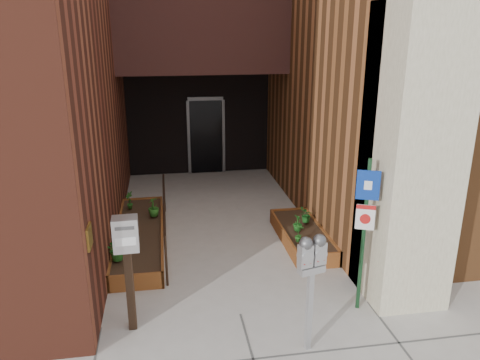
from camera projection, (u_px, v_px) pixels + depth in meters
name	position (u px, v px, depth m)	size (l,w,h in m)	color
ground	(240.00, 314.00, 6.91)	(80.00, 80.00, 0.00)	#9E9991
planter_left	(140.00, 237.00, 9.17)	(0.90, 3.60, 0.30)	brown
planter_right	(302.00, 236.00, 9.18)	(0.80, 2.20, 0.30)	brown
handrail	(164.00, 207.00, 9.01)	(0.04, 3.34, 0.90)	black
parking_meter	(312.00, 263.00, 5.79)	(0.38, 0.21, 1.63)	#A9A9AC
sign_post	(365.00, 220.00, 6.63)	(0.30, 0.14, 2.34)	black
payment_dropbox	(127.00, 250.00, 6.23)	(0.34, 0.27, 1.68)	black
shrub_left_a	(118.00, 249.00, 7.85)	(0.36, 0.36, 0.40)	#1E5819
shrub_left_b	(122.00, 234.00, 8.41)	(0.22, 0.22, 0.40)	#1A5C1B
shrub_left_c	(153.00, 207.00, 9.69)	(0.23, 0.23, 0.41)	#25621C
shrub_left_d	(129.00, 200.00, 10.08)	(0.20, 0.20, 0.39)	#1E5718
shrub_right_a	(298.00, 223.00, 9.00)	(0.18, 0.18, 0.32)	#195718
shrub_right_b	(299.00, 232.00, 8.51)	(0.19, 0.19, 0.37)	#1F5D1A
shrub_right_c	(306.00, 215.00, 9.37)	(0.28, 0.28, 0.31)	#195A1C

